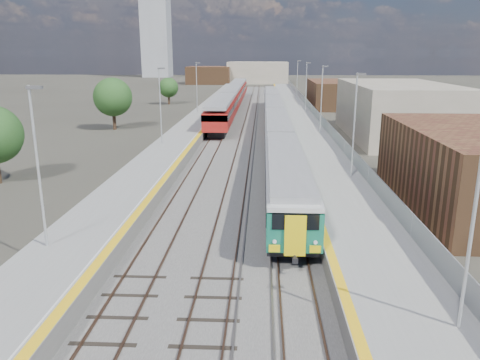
{
  "coord_description": "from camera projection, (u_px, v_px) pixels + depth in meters",
  "views": [
    {
      "loc": [
        -0.02,
        -12.13,
        9.85
      ],
      "look_at": [
        -1.41,
        15.98,
        2.2
      ],
      "focal_mm": 35.0,
      "sensor_mm": 36.0,
      "label": 1
    }
  ],
  "objects": [
    {
      "name": "tree_b",
      "position": [
        113.0,
        97.0,
        61.16
      ],
      "size": [
        5.02,
        5.02,
        6.8
      ],
      "color": "#382619",
      "rests_on": "ground"
    },
    {
      "name": "ground",
      "position": [
        263.0,
        129.0,
        62.46
      ],
      "size": [
        320.0,
        320.0,
        0.0
      ],
      "primitive_type": "plane",
      "color": "#47443A",
      "rests_on": "ground"
    },
    {
      "name": "tree_d",
      "position": [
        401.0,
        95.0,
        74.73
      ],
      "size": [
        4.01,
        4.01,
        5.44
      ],
      "color": "#382619",
      "rests_on": "ground"
    },
    {
      "name": "red_train",
      "position": [
        232.0,
        98.0,
        82.48
      ],
      "size": [
        3.04,
        61.67,
        3.84
      ],
      "color": "black",
      "rests_on": "ground"
    },
    {
      "name": "green_train",
      "position": [
        275.0,
        119.0,
        56.85
      ],
      "size": [
        2.66,
        74.26,
        2.93
      ],
      "color": "black",
      "rests_on": "ground"
    },
    {
      "name": "ballast_bed",
      "position": [
        247.0,
        126.0,
        64.97
      ],
      "size": [
        10.5,
        155.0,
        0.06
      ],
      "primitive_type": "cube",
      "color": "#565451",
      "rests_on": "ground"
    },
    {
      "name": "buildings",
      "position": [
        206.0,
        50.0,
        145.9
      ],
      "size": [
        72.0,
        185.5,
        40.0
      ],
      "color": "brown",
      "rests_on": "ground"
    },
    {
      "name": "tree_c",
      "position": [
        168.0,
        88.0,
        92.07
      ],
      "size": [
        3.86,
        3.86,
        5.23
      ],
      "color": "#382619",
      "rests_on": "ground"
    },
    {
      "name": "platform_right",
      "position": [
        301.0,
        123.0,
        64.47
      ],
      "size": [
        4.7,
        155.0,
        8.52
      ],
      "color": "slate",
      "rests_on": "ground"
    },
    {
      "name": "tracks",
      "position": [
        251.0,
        124.0,
        66.54
      ],
      "size": [
        8.96,
        160.0,
        0.17
      ],
      "color": "#4C3323",
      "rests_on": "ground"
    },
    {
      "name": "platform_left",
      "position": [
        198.0,
        122.0,
        65.15
      ],
      "size": [
        4.3,
        155.0,
        8.52
      ],
      "color": "slate",
      "rests_on": "ground"
    }
  ]
}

